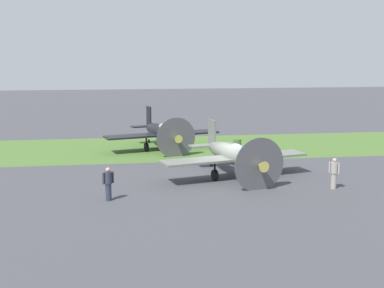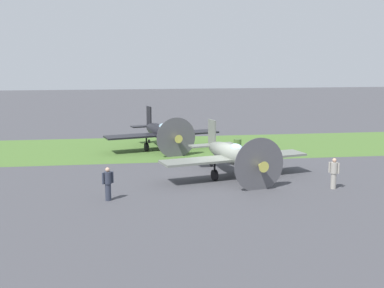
% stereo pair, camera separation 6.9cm
% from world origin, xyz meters
% --- Properties ---
extents(ground_plane, '(160.00, 160.00, 0.00)m').
position_xyz_m(ground_plane, '(0.00, 0.00, 0.00)').
color(ground_plane, '#424247').
extents(grass_verge, '(120.00, 11.00, 0.01)m').
position_xyz_m(grass_verge, '(0.00, -10.31, 0.00)').
color(grass_verge, '#476B2D').
rests_on(grass_verge, ground).
extents(airplane_lead, '(9.30, 7.45, 3.30)m').
position_xyz_m(airplane_lead, '(-0.85, 0.11, 1.38)').
color(airplane_lead, slate).
rests_on(airplane_lead, ground).
extents(airplane_wingman, '(9.15, 7.34, 3.25)m').
position_xyz_m(airplane_wingman, '(2.65, -9.76, 1.36)').
color(airplane_wingman, black).
rests_on(airplane_wingman, ground).
extents(ground_crew_chief, '(0.51, 0.45, 1.73)m').
position_xyz_m(ground_crew_chief, '(-5.78, 3.57, 0.91)').
color(ground_crew_chief, '#9E998E').
rests_on(ground_crew_chief, ground).
extents(ground_crew_mechanic, '(0.58, 0.38, 1.73)m').
position_xyz_m(ground_crew_mechanic, '(6.59, 4.13, 0.91)').
color(ground_crew_mechanic, '#2D3342').
rests_on(ground_crew_mechanic, ground).
extents(fuel_drum, '(0.60, 0.60, 0.90)m').
position_xyz_m(fuel_drum, '(-3.12, -8.39, 0.45)').
color(fuel_drum, '#476633').
rests_on(fuel_drum, ground).
extents(supply_crate, '(1.21, 1.21, 0.64)m').
position_xyz_m(supply_crate, '(-3.69, -5.20, 0.32)').
color(supply_crate, olive).
rests_on(supply_crate, ground).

